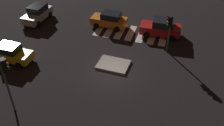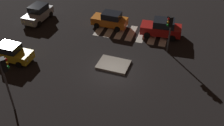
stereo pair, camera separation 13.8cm
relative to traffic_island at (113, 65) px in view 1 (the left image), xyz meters
name	(u,v)px [view 1 (the left image)]	position (x,y,z in m)	size (l,w,h in m)	color
ground_plane	(112,72)	(-0.17, 0.98, -0.09)	(80.00, 80.00, 0.00)	black
traffic_island	(113,65)	(0.00, 0.00, 0.00)	(2.85, 2.19, 0.18)	gray
car_red	(161,28)	(-3.21, -6.42, 0.80)	(4.25, 2.16, 1.81)	red
car_orange	(109,20)	(2.43, -6.65, 0.73)	(3.92, 1.94, 1.68)	orange
car_yellow	(11,53)	(8.98, 1.93, 0.70)	(3.72, 1.81, 1.60)	gold
car_silver	(37,13)	(10.65, -5.68, 0.77)	(2.09, 4.12, 1.76)	#9EA0A5
traffic_light_north	(6,73)	(5.26, 7.13, 3.35)	(0.54, 0.53, 4.54)	#47474C
traffic_light_south	(169,25)	(-4.16, -3.50, 2.74)	(0.54, 0.53, 3.74)	#47474C
crosswalk_near	(131,33)	(-0.17, -5.91, -0.08)	(7.60, 3.20, 0.02)	silver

